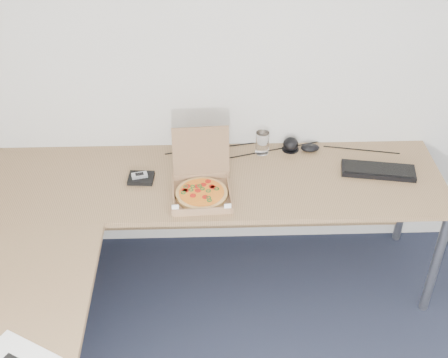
{
  "coord_description": "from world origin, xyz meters",
  "views": [
    {
      "loc": [
        -0.53,
        -1.22,
        2.67
      ],
      "look_at": [
        -0.45,
        1.28,
        0.82
      ],
      "focal_mm": 48.15,
      "sensor_mm": 36.0,
      "label": 1
    }
  ],
  "objects_px": {
    "keyboard": "(378,171)",
    "wallet": "(141,178)",
    "desk": "(149,237)",
    "drinking_glass": "(262,143)",
    "pizza_box": "(202,189)"
  },
  "relations": [
    {
      "from": "drinking_glass",
      "to": "wallet",
      "type": "xyz_separation_m",
      "value": [
        -0.68,
        -0.25,
        -0.06
      ]
    },
    {
      "from": "pizza_box",
      "to": "wallet",
      "type": "bearing_deg",
      "value": 152.85
    },
    {
      "from": "keyboard",
      "to": "wallet",
      "type": "height_order",
      "value": "keyboard"
    },
    {
      "from": "desk",
      "to": "wallet",
      "type": "relative_size",
      "value": 18.45
    },
    {
      "from": "pizza_box",
      "to": "keyboard",
      "type": "distance_m",
      "value": 0.99
    },
    {
      "from": "desk",
      "to": "keyboard",
      "type": "relative_size",
      "value": 6.26
    },
    {
      "from": "drinking_glass",
      "to": "wallet",
      "type": "bearing_deg",
      "value": -160.07
    },
    {
      "from": "keyboard",
      "to": "wallet",
      "type": "relative_size",
      "value": 2.95
    },
    {
      "from": "drinking_glass",
      "to": "wallet",
      "type": "distance_m",
      "value": 0.72
    },
    {
      "from": "pizza_box",
      "to": "keyboard",
      "type": "xyz_separation_m",
      "value": [
        0.97,
        0.17,
        -0.02
      ]
    },
    {
      "from": "desk",
      "to": "pizza_box",
      "type": "bearing_deg",
      "value": 48.73
    },
    {
      "from": "drinking_glass",
      "to": "keyboard",
      "type": "distance_m",
      "value": 0.66
    },
    {
      "from": "keyboard",
      "to": "wallet",
      "type": "xyz_separation_m",
      "value": [
        -1.3,
        -0.03,
        -0.0
      ]
    },
    {
      "from": "desk",
      "to": "keyboard",
      "type": "distance_m",
      "value": 1.31
    },
    {
      "from": "keyboard",
      "to": "drinking_glass",
      "type": "bearing_deg",
      "value": 170.78
    }
  ]
}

